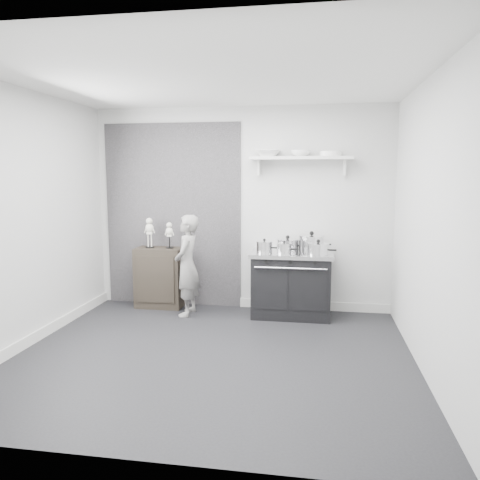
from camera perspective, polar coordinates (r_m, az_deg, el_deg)
name	(u,v)px	position (r m, az deg, el deg)	size (l,w,h in m)	color
ground	(212,355)	(4.88, -3.41, -13.82)	(4.00, 4.00, 0.00)	black
room_shell	(205,192)	(4.70, -4.24, 5.87)	(4.02, 3.62, 2.71)	silver
wall_shelf	(301,159)	(6.10, 7.44, 9.78)	(1.30, 0.26, 0.24)	silver
stove	(291,284)	(6.06, 6.29, -5.33)	(1.04, 0.65, 0.83)	black
side_cabinet	(160,277)	(6.53, -9.75, -4.50)	(0.63, 0.37, 0.82)	black
child	(187,265)	(6.05, -6.46, -3.10)	(0.48, 0.31, 1.30)	gray
pot_front_left	(264,247)	(5.90, 3.00, -0.84)	(0.29, 0.20, 0.18)	silver
pot_back_left	(288,245)	(6.09, 5.82, -0.57)	(0.38, 0.29, 0.20)	silver
pot_back_right	(311,243)	(6.04, 8.71, -0.41)	(0.41, 0.32, 0.26)	silver
pot_front_right	(318,249)	(5.78, 9.51, -1.09)	(0.35, 0.27, 0.20)	silver
pot_front_center	(284,248)	(5.82, 5.42, -1.03)	(0.27, 0.18, 0.17)	silver
skeleton_full	(150,230)	(6.47, -10.97, 1.15)	(0.13, 0.08, 0.47)	beige
skeleton_torso	(169,233)	(6.38, -8.60, 0.81)	(0.11, 0.07, 0.40)	beige
bowl_large	(268,153)	(6.12, 3.39, 10.51)	(0.34, 0.34, 0.08)	white
bowl_small	(301,153)	(6.09, 7.40, 10.44)	(0.25, 0.25, 0.08)	white
plate_stack	(331,154)	(6.09, 11.02, 10.28)	(0.28, 0.28, 0.06)	white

